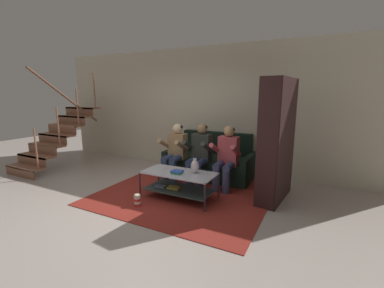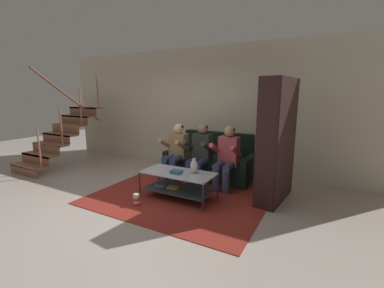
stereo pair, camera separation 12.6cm
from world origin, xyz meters
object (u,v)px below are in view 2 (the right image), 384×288
(vase, at_px, (194,166))
(person_seated_right, at_px, (227,155))
(book_stack, at_px, (176,172))
(person_seated_left, at_px, (176,149))
(coffee_table, at_px, (178,181))
(bookshelf, at_px, (279,151))
(couch, at_px, (212,163))
(person_seated_middle, at_px, (200,152))
(popcorn_tub, at_px, (136,199))

(vase, bearing_deg, person_seated_right, 68.79)
(person_seated_right, relative_size, book_stack, 6.02)
(person_seated_left, height_order, person_seated_right, person_seated_right)
(coffee_table, height_order, bookshelf, bookshelf)
(couch, distance_m, person_seated_middle, 0.69)
(person_seated_left, height_order, vase, person_seated_left)
(couch, relative_size, bookshelf, 0.92)
(person_seated_middle, height_order, coffee_table, person_seated_middle)
(book_stack, bearing_deg, person_seated_left, 122.44)
(person_seated_middle, xyz_separation_m, coffee_table, (0.01, -0.88, -0.35))
(book_stack, xyz_separation_m, popcorn_tub, (-0.46, -0.52, -0.40))
(vase, xyz_separation_m, popcorn_tub, (-0.71, -0.69, -0.49))
(person_seated_middle, bearing_deg, person_seated_left, -179.71)
(person_seated_middle, distance_m, popcorn_tub, 1.63)
(person_seated_middle, bearing_deg, coffee_table, -89.27)
(person_seated_right, bearing_deg, coffee_table, -122.77)
(book_stack, height_order, popcorn_tub, book_stack)
(couch, xyz_separation_m, person_seated_middle, (0.00, -0.58, 0.37))
(bookshelf, height_order, popcorn_tub, bookshelf)
(bookshelf, distance_m, popcorn_tub, 2.54)
(person_seated_right, relative_size, bookshelf, 0.58)
(person_seated_left, height_order, bookshelf, bookshelf)
(person_seated_middle, height_order, book_stack, person_seated_middle)
(coffee_table, relative_size, popcorn_tub, 6.12)
(coffee_table, height_order, popcorn_tub, coffee_table)
(coffee_table, bearing_deg, bookshelf, 27.78)
(couch, xyz_separation_m, vase, (0.28, -1.36, 0.30))
(person_seated_right, height_order, vase, person_seated_right)
(bookshelf, bearing_deg, person_seated_middle, 177.51)
(bookshelf, bearing_deg, person_seated_right, 176.11)
(coffee_table, relative_size, book_stack, 6.38)
(person_seated_left, relative_size, book_stack, 5.92)
(person_seated_middle, distance_m, book_stack, 0.96)
(bookshelf, bearing_deg, person_seated_left, 178.26)
(couch, height_order, popcorn_tub, couch)
(vase, relative_size, popcorn_tub, 1.21)
(book_stack, relative_size, bookshelf, 0.10)
(person_seated_left, height_order, coffee_table, person_seated_left)
(coffee_table, height_order, book_stack, book_stack)
(person_seated_left, bearing_deg, coffee_table, -56.16)
(book_stack, bearing_deg, vase, 34.78)
(book_stack, relative_size, popcorn_tub, 0.96)
(couch, bearing_deg, person_seated_right, -45.44)
(person_seated_middle, distance_m, person_seated_right, 0.58)
(person_seated_left, relative_size, coffee_table, 0.93)
(person_seated_left, relative_size, popcorn_tub, 5.68)
(person_seated_middle, relative_size, vase, 4.83)
(person_seated_left, bearing_deg, person_seated_right, 0.09)
(person_seated_middle, distance_m, bookshelf, 1.57)
(vase, distance_m, popcorn_tub, 1.11)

